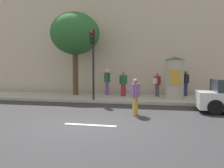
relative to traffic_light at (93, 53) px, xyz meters
The scene contains 12 objects.
ground_plane 6.15m from the traffic_light, 73.86° to the right, with size 80.00×80.00×0.00m, color #2B2B2D.
sidewalk_curb 3.61m from the traffic_light, 49.34° to the left, with size 36.00×4.00×0.15m, color #9E9B93.
lane_markings 6.14m from the traffic_light, 73.86° to the right, with size 25.80×0.16×0.01m.
building_backdrop 7.39m from the traffic_light, 77.38° to the left, with size 36.00×5.00×10.81m, color #B7A893.
traffic_light is the anchor object (origin of this frame).
poster_column 5.13m from the traffic_light, 20.25° to the left, with size 1.21×1.21×2.53m.
street_tree 3.44m from the traffic_light, 130.16° to the left, with size 3.37×3.37×5.68m.
pedestrian_in_dark_shirt 4.71m from the traffic_light, 49.08° to the right, with size 0.35×0.64×1.50m.
pedestrian_with_backpack 4.74m from the traffic_light, 35.46° to the left, with size 0.51×0.51×1.53m.
pedestrian_in_red_top 6.48m from the traffic_light, 30.00° to the left, with size 0.48×0.52×1.68m.
pedestrian_with_bag 3.10m from the traffic_light, 56.40° to the left, with size 0.48×0.56×1.61m.
pedestrian_in_light_jacket 3.11m from the traffic_light, 84.98° to the left, with size 0.50×0.50×1.79m.
Camera 1 is at (2.30, -7.12, 1.81)m, focal length 36.02 mm.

